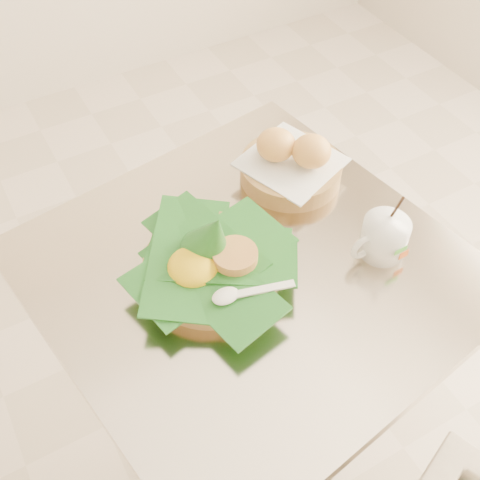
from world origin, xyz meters
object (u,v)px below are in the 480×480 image
bread_basket (292,163)px  coffee_mug (383,237)px  cafe_table (249,335)px  rice_basket (211,260)px

bread_basket → coffee_mug: bearing=-81.6°
cafe_table → coffee_mug: bearing=-19.8°
rice_basket → coffee_mug: bearing=-19.2°
bread_basket → cafe_table: bearing=-139.0°
cafe_table → rice_basket: rice_basket is taller
cafe_table → bread_basket: bearing=41.0°
cafe_table → bread_basket: 0.36m
cafe_table → coffee_mug: size_ratio=5.57×
bread_basket → coffee_mug: coffee_mug is taller
rice_basket → bread_basket: (0.25, 0.14, -0.00)m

